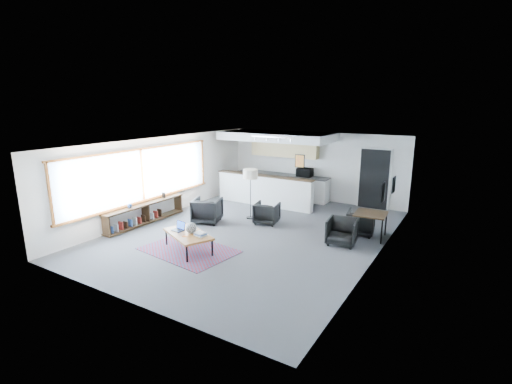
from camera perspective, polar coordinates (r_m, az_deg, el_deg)
The scene contains 21 objects.
room at distance 10.46m, azimuth -0.51°, elevation 0.47°, with size 7.02×9.02×2.62m.
window at distance 11.96m, azimuth -17.14°, elevation 2.29°, with size 0.10×5.95×1.66m.
console at distance 12.01m, azimuth -16.77°, elevation -3.19°, with size 0.35×3.00×0.80m.
kitchenette at distance 14.19m, azimuth 3.25°, elevation 4.26°, with size 4.20×1.96×2.60m.
doorway at distance 13.69m, azimuth 17.72°, elevation 2.00°, with size 1.10×0.12×2.15m.
track_light at distance 12.44m, azimuth 2.52°, elevation 8.29°, with size 1.60×0.07×0.15m.
wall_art_lower at distance 9.50m, azimuth 18.92°, elevation -0.08°, with size 0.03×0.38×0.48m.
wall_art_upper at distance 10.76m, azimuth 20.43°, elevation 1.07°, with size 0.03×0.34×0.44m.
kilim_rug at distance 9.73m, azimuth -10.32°, elevation -8.79°, with size 2.49×1.85×0.01m.
coffee_table at distance 9.58m, azimuth -10.43°, elevation -6.42°, with size 1.63×1.31×0.47m.
laptop at distance 9.80m, azimuth -11.72°, elevation -5.39°, with size 0.34×0.29×0.22m.
ceramic_pot at distance 9.48m, azimuth -9.95°, elevation -5.49°, with size 0.28×0.28×0.28m.
book_stack at distance 9.31m, azimuth -8.54°, elevation -6.42°, with size 0.33×0.28×0.09m.
coaster at distance 9.35m, azimuth -10.93°, elevation -6.69°, with size 0.11×0.11×0.01m.
armchair_left at distance 11.71m, azimuth -7.52°, elevation -2.63°, with size 0.83×0.77×0.85m, color black.
armchair_right at distance 11.54m, azimuth 1.67°, elevation -3.09°, with size 0.71×0.66×0.73m, color black.
floor_lamp at distance 11.80m, azimuth -0.86°, elevation 2.51°, with size 0.61×0.61×1.62m.
dining_table at distance 10.73m, azimuth 17.24°, elevation -3.45°, with size 0.89×0.89×0.70m.
dining_chair_near at distance 10.13m, azimuth 13.09°, elevation -6.07°, with size 0.64×0.60×0.66m, color black.
dining_chair_far at distance 11.02m, azimuth 15.80°, elevation -4.64°, with size 0.63×0.59×0.65m, color black.
microwave at distance 14.22m, azimuth 7.49°, elevation 3.16°, with size 0.58×0.32×0.39m, color black.
Camera 1 is at (5.36, -8.67, 3.68)m, focal length 26.00 mm.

